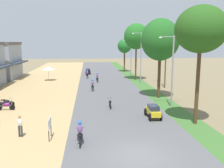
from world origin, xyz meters
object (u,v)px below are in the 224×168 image
(median_tree_third, at_px, (136,37))
(utility_pole_near, at_px, (161,54))
(car_sedan_yellow, at_px, (153,111))
(median_tree_second, at_px, (160,40))
(pedestrian_on_shoulder, at_px, (20,125))
(median_tree_nearest, at_px, (201,30))
(vendor_umbrella, at_px, (48,68))
(streetlamp_near, at_px, (173,66))
(motorbike_ahead_fifth, at_px, (87,74))
(motorbike_foreground_rider, at_px, (80,133))
(streetlamp_mid, at_px, (141,54))
(parked_motorbike_third, at_px, (6,102))
(streetlamp_far, at_px, (131,55))
(utility_pole_far, at_px, (166,58))
(car_sedan_black, at_px, (88,71))
(motorbike_ahead_third, at_px, (93,85))
(motorbike_ahead_fourth, at_px, (97,77))
(median_tree_fourth, at_px, (125,46))
(street_signboard, at_px, (50,125))
(parked_motorbike_second, at_px, (6,105))
(motorbike_ahead_second, at_px, (110,103))

(median_tree_third, bearing_deg, utility_pole_near, -55.72)
(car_sedan_yellow, bearing_deg, median_tree_second, 70.08)
(pedestrian_on_shoulder, relative_size, median_tree_nearest, 0.17)
(vendor_umbrella, bearing_deg, streetlamp_near, -50.65)
(car_sedan_yellow, xyz_separation_m, motorbike_ahead_fifth, (-5.93, 25.09, 0.11))
(median_tree_nearest, height_order, motorbike_foreground_rider, median_tree_nearest)
(streetlamp_mid, bearing_deg, parked_motorbike_third, -142.74)
(median_tree_second, bearing_deg, streetlamp_far, 89.66)
(utility_pole_far, height_order, car_sedan_black, utility_pole_far)
(pedestrian_on_shoulder, bearing_deg, motorbike_foreground_rider, -21.90)
(streetlamp_near, bearing_deg, motorbike_ahead_fifth, 112.63)
(utility_pole_near, height_order, car_sedan_black, utility_pole_near)
(pedestrian_on_shoulder, height_order, motorbike_ahead_third, motorbike_ahead_third)
(utility_pole_near, relative_size, motorbike_ahead_fourth, 5.34)
(median_tree_fourth, xyz_separation_m, utility_pole_near, (3.34, -16.89, -0.98))
(street_signboard, height_order, vendor_umbrella, vendor_umbrella)
(median_tree_third, bearing_deg, motorbike_ahead_fifth, 162.83)
(street_signboard, height_order, motorbike_foreground_rider, motorbike_foreground_rider)
(parked_motorbike_third, relative_size, car_sedan_yellow, 0.80)
(median_tree_third, xyz_separation_m, car_sedan_black, (-8.66, 9.06, -7.12))
(utility_pole_far, relative_size, motorbike_ahead_fifth, 4.74)
(car_sedan_yellow, xyz_separation_m, car_sedan_black, (-5.78, 31.43, 0.00))
(car_sedan_black, height_order, motorbike_ahead_fourth, motorbike_ahead_fourth)
(median_tree_second, distance_m, streetlamp_near, 5.03)
(vendor_umbrella, relative_size, streetlamp_mid, 0.30)
(median_tree_fourth, height_order, utility_pole_far, utility_pole_far)
(median_tree_fourth, bearing_deg, utility_pole_far, -81.15)
(vendor_umbrella, relative_size, median_tree_fourth, 0.33)
(motorbike_ahead_fourth, distance_m, motorbike_ahead_fifth, 4.83)
(car_sedan_black, distance_m, motorbike_ahead_fifth, 6.34)
(parked_motorbike_third, relative_size, median_tree_fourth, 0.24)
(parked_motorbike_second, relative_size, street_signboard, 1.20)
(streetlamp_mid, xyz_separation_m, motorbike_ahead_fifth, (-8.92, 6.36, -4.01))
(median_tree_fourth, distance_m, motorbike_ahead_fifth, 13.86)
(street_signboard, xyz_separation_m, motorbike_ahead_second, (4.98, 7.73, -0.53))
(streetlamp_far, bearing_deg, car_sedan_yellow, -96.12)
(street_signboard, distance_m, motorbike_foreground_rider, 2.45)
(median_tree_second, xyz_separation_m, motorbike_ahead_second, (-6.40, -4.07, -6.53))
(motorbike_ahead_fourth, bearing_deg, motorbike_ahead_third, -97.27)
(streetlamp_near, distance_m, motorbike_ahead_fifth, 23.45)
(median_tree_nearest, bearing_deg, utility_pole_far, 80.81)
(median_tree_fourth, bearing_deg, streetlamp_mid, -88.83)
(streetlamp_far, distance_m, car_sedan_yellow, 28.26)
(streetlamp_mid, xyz_separation_m, utility_pole_far, (2.82, -4.23, -0.41))
(motorbike_ahead_third, bearing_deg, median_tree_second, -32.71)
(median_tree_third, height_order, streetlamp_near, median_tree_third)
(vendor_umbrella, distance_m, motorbike_ahead_fifth, 7.34)
(pedestrian_on_shoulder, xyz_separation_m, motorbike_ahead_second, (7.16, 7.14, -0.39))
(parked_motorbike_second, xyz_separation_m, median_tree_third, (16.92, 18.40, 7.30))
(median_tree_nearest, xyz_separation_m, utility_pole_far, (2.63, 16.27, -3.33))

